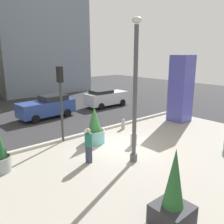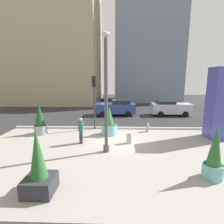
% 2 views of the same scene
% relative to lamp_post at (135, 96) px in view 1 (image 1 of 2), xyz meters
% --- Properties ---
extents(ground_plane, '(60.00, 60.00, 0.00)m').
position_rel_lamp_post_xyz_m(ground_plane, '(0.78, 5.66, -3.29)').
color(ground_plane, '#2D2D30').
extents(plaza_pavement, '(18.00, 10.00, 0.02)m').
position_rel_lamp_post_xyz_m(plaza_pavement, '(0.78, -0.34, -3.29)').
color(plaza_pavement, '#9E998E').
rests_on(plaza_pavement, ground_plane).
extents(curb_strip, '(18.00, 0.24, 0.16)m').
position_rel_lamp_post_xyz_m(curb_strip, '(0.78, 4.78, -3.21)').
color(curb_strip, '#B7B2A8').
rests_on(curb_strip, ground_plane).
extents(lamp_post, '(0.44, 0.44, 6.74)m').
position_rel_lamp_post_xyz_m(lamp_post, '(0.00, 0.00, 0.00)').
color(lamp_post, '#4C4C51').
rests_on(lamp_post, ground_plane).
extents(art_pillar_blue, '(1.41, 1.41, 5.07)m').
position_rel_lamp_post_xyz_m(art_pillar_blue, '(7.91, 2.77, -0.75)').
color(art_pillar_blue, '#4C4CAD').
rests_on(art_pillar_blue, ground_plane).
extents(potted_plant_near_left, '(1.12, 1.12, 2.55)m').
position_rel_lamp_post_xyz_m(potted_plant_near_left, '(-2.30, -3.92, -2.33)').
color(potted_plant_near_left, '#2D2D33').
rests_on(potted_plant_near_left, ground_plane).
extents(potted_plant_mid_plaza, '(1.19, 1.19, 2.20)m').
position_rel_lamp_post_xyz_m(potted_plant_mid_plaza, '(0.01, 3.23, -2.42)').
color(potted_plant_mid_plaza, '#6BB2B2').
rests_on(potted_plant_mid_plaza, ground_plane).
extents(fire_hydrant, '(0.36, 0.26, 0.75)m').
position_rel_lamp_post_xyz_m(fire_hydrant, '(3.11, 4.07, -2.92)').
color(fire_hydrant, '#99999E').
rests_on(fire_hydrant, ground_plane).
extents(concrete_bollard, '(0.36, 0.36, 0.75)m').
position_rel_lamp_post_xyz_m(concrete_bollard, '(1.44, 1.42, -2.91)').
color(concrete_bollard, '#B2ADA3').
rests_on(concrete_bollard, ground_plane).
extents(traffic_light_far_side, '(0.28, 0.42, 4.48)m').
position_rel_lamp_post_xyz_m(traffic_light_far_side, '(-1.30, 4.70, -0.27)').
color(traffic_light_far_side, '#333833').
rests_on(traffic_light_far_side, ground_plane).
extents(car_passing_lane, '(4.43, 1.97, 1.69)m').
position_rel_lamp_post_xyz_m(car_passing_lane, '(6.80, 10.51, -2.41)').
color(car_passing_lane, silver).
rests_on(car_passing_lane, ground_plane).
extents(car_far_lane, '(4.62, 2.19, 1.81)m').
position_rel_lamp_post_xyz_m(car_far_lane, '(0.45, 10.38, -2.38)').
color(car_far_lane, '#2D4793').
rests_on(car_far_lane, ground_plane).
extents(pedestrian_on_sidewalk, '(0.37, 0.37, 1.75)m').
position_rel_lamp_post_xyz_m(pedestrian_on_sidewalk, '(-1.77, 1.31, -2.31)').
color(pedestrian_on_sidewalk, '#33384C').
rests_on(pedestrian_on_sidewalk, ground_plane).
extents(highrise_across_street, '(11.58, 8.13, 20.68)m').
position_rel_lamp_post_xyz_m(highrise_across_street, '(5.98, 24.09, 7.05)').
color(highrise_across_street, gray).
rests_on(highrise_across_street, ground_plane).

